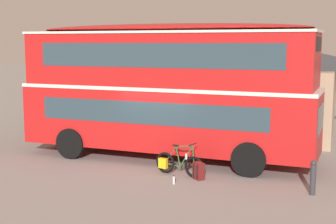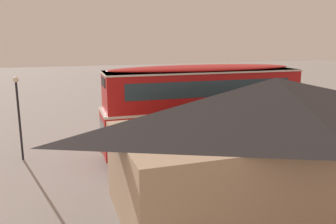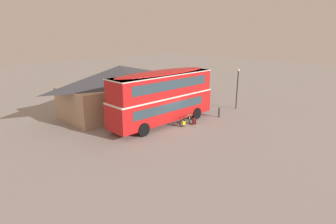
% 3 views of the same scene
% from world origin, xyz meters
% --- Properties ---
extents(ground_plane, '(120.00, 120.00, 0.00)m').
position_xyz_m(ground_plane, '(0.00, 0.00, 0.00)').
color(ground_plane, gray).
extents(double_decker_bus, '(10.48, 2.73, 4.79)m').
position_xyz_m(double_decker_bus, '(-0.05, 0.69, 2.64)').
color(double_decker_bus, black).
rests_on(double_decker_bus, ground).
extents(touring_bicycle, '(1.72, 0.52, 1.06)m').
position_xyz_m(touring_bicycle, '(1.05, -1.20, 0.37)').
color(touring_bicycle, black).
rests_on(touring_bicycle, ground).
extents(backpack_on_ground, '(0.41, 0.39, 0.57)m').
position_xyz_m(backpack_on_ground, '(1.81, -1.39, 0.30)').
color(backpack_on_ground, maroon).
rests_on(backpack_on_ground, ground).
extents(water_bottle_clear_plastic, '(0.07, 0.07, 0.26)m').
position_xyz_m(water_bottle_clear_plastic, '(1.28, -2.14, 0.12)').
color(water_bottle_clear_plastic, silver).
rests_on(water_bottle_clear_plastic, ground).
extents(pub_building, '(11.97, 5.94, 4.77)m').
position_xyz_m(pub_building, '(-0.42, 6.52, 2.45)').
color(pub_building, tan).
rests_on(pub_building, ground).
extents(street_lamp, '(0.28, 0.28, 4.28)m').
position_xyz_m(street_lamp, '(9.06, -1.18, 2.67)').
color(street_lamp, black).
rests_on(street_lamp, ground).
extents(kerb_bollard, '(0.16, 0.16, 0.97)m').
position_xyz_m(kerb_bollard, '(5.19, -1.71, 0.50)').
color(kerb_bollard, '#333338').
rests_on(kerb_bollard, ground).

